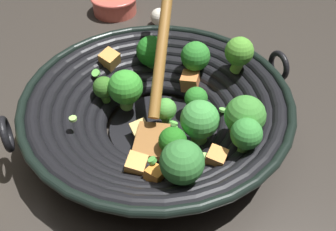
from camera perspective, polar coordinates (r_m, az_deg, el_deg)
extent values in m
plane|color=#332D28|center=(0.62, -1.64, -2.41)|extent=(4.00, 4.00, 0.00)
cylinder|color=black|center=(0.62, -1.64, -2.09)|extent=(0.16, 0.16, 0.01)
torus|color=black|center=(0.61, -1.67, -1.21)|extent=(0.22, 0.22, 0.02)
torus|color=black|center=(0.60, -1.69, -0.63)|extent=(0.25, 0.25, 0.02)
torus|color=black|center=(0.60, -1.70, -0.05)|extent=(0.28, 0.28, 0.02)
torus|color=black|center=(0.59, -1.72, 0.54)|extent=(0.31, 0.31, 0.02)
torus|color=black|center=(0.59, -1.74, 1.15)|extent=(0.35, 0.35, 0.02)
torus|color=black|center=(0.58, -1.75, 1.76)|extent=(0.38, 0.38, 0.02)
torus|color=black|center=(0.58, -1.77, 2.39)|extent=(0.41, 0.41, 0.02)
torus|color=black|center=(0.57, -1.79, 3.03)|extent=(0.43, 0.43, 0.01)
torus|color=black|center=(0.56, -24.12, -2.69)|extent=(0.03, 0.05, 0.05)
torus|color=black|center=(0.66, 17.04, 7.50)|extent=(0.03, 0.05, 0.05)
cylinder|color=#78A14F|center=(0.67, 4.22, 7.35)|extent=(0.03, 0.03, 0.01)
sphere|color=#2C7E2B|center=(0.65, 4.35, 9.30)|extent=(0.05, 0.05, 0.05)
cylinder|color=#76B954|center=(0.55, 11.59, -2.40)|extent=(0.04, 0.04, 0.02)
sphere|color=#3E8733|center=(0.53, 12.06, -0.05)|extent=(0.06, 0.06, 0.06)
cylinder|color=#78C15B|center=(0.52, 11.82, -4.93)|extent=(0.02, 0.02, 0.02)
sphere|color=#388B39|center=(0.50, 12.26, -2.84)|extent=(0.04, 0.04, 0.04)
cylinder|color=#5BA035|center=(0.64, -9.83, 2.77)|extent=(0.02, 0.02, 0.02)
sphere|color=#346B22|center=(0.62, -10.08, 4.39)|extent=(0.04, 0.04, 0.04)
cylinder|color=#73B145|center=(0.63, -6.46, 2.02)|extent=(0.04, 0.04, 0.03)
sphere|color=green|center=(0.61, -6.72, 4.45)|extent=(0.06, 0.06, 0.06)
cylinder|color=#5A9544|center=(0.69, -2.55, 8.07)|extent=(0.02, 0.02, 0.02)
sphere|color=#20721F|center=(0.68, -2.63, 10.11)|extent=(0.06, 0.06, 0.06)
cylinder|color=#78A63E|center=(0.65, 10.80, 7.63)|extent=(0.02, 0.02, 0.02)
sphere|color=#519A31|center=(0.63, 11.17, 9.89)|extent=(0.05, 0.05, 0.05)
cylinder|color=#619E3E|center=(0.47, 2.12, -9.68)|extent=(0.02, 0.02, 0.02)
sphere|color=#367C37|center=(0.45, 2.22, -7.36)|extent=(0.06, 0.06, 0.06)
cylinder|color=#81B24D|center=(0.60, -0.43, -0.63)|extent=(0.02, 0.02, 0.01)
sphere|color=#4A983B|center=(0.59, -0.44, 0.93)|extent=(0.04, 0.04, 0.04)
cylinder|color=#549145|center=(0.63, 4.33, 1.09)|extent=(0.02, 0.02, 0.02)
sphere|color=#287725|center=(0.61, 4.45, 2.71)|extent=(0.04, 0.04, 0.04)
cylinder|color=#74BF53|center=(0.56, 4.82, -3.16)|extent=(0.03, 0.03, 0.02)
sphere|color=green|center=(0.54, 5.03, -0.63)|extent=(0.06, 0.06, 0.06)
cylinder|color=#5BA048|center=(0.55, 0.71, -6.06)|extent=(0.03, 0.03, 0.02)
sphere|color=#22701C|center=(0.52, 0.74, -4.02)|extent=(0.04, 0.04, 0.04)
cube|color=#DCBA66|center=(0.59, -4.34, -2.41)|extent=(0.04, 0.04, 0.03)
cube|color=orange|center=(0.49, -2.06, -9.44)|extent=(0.03, 0.03, 0.03)
cube|color=orange|center=(0.66, 3.54, 5.41)|extent=(0.04, 0.04, 0.04)
cube|color=gold|center=(0.50, -5.07, -7.80)|extent=(0.03, 0.03, 0.04)
cube|color=#DB873F|center=(0.51, 7.66, -6.69)|extent=(0.03, 0.03, 0.03)
cube|color=#D17B3B|center=(0.55, 11.69, -2.32)|extent=(0.04, 0.04, 0.04)
cube|color=#D88F43|center=(0.68, -9.19, 8.67)|extent=(0.04, 0.04, 0.04)
cylinder|color=#56B247|center=(0.48, -2.50, -7.08)|extent=(0.02, 0.01, 0.01)
cylinder|color=#6BC651|center=(0.60, 8.59, 0.87)|extent=(0.01, 0.01, 0.01)
cylinder|color=#99D166|center=(0.52, 5.77, -6.51)|extent=(0.02, 0.02, 0.01)
cylinder|color=#6BC651|center=(0.58, 0.83, -1.23)|extent=(0.02, 0.02, 0.01)
cylinder|color=#6BC651|center=(0.58, 1.08, -2.13)|extent=(0.01, 0.01, 0.01)
cylinder|color=#99D166|center=(0.55, -14.76, -0.50)|extent=(0.01, 0.01, 0.00)
cylinder|color=#6BC651|center=(0.65, -11.30, 6.58)|extent=(0.02, 0.02, 0.01)
cylinder|color=#6BC651|center=(0.51, 8.04, -6.29)|extent=(0.02, 0.02, 0.01)
cube|color=brown|center=(0.56, -2.65, -3.97)|extent=(0.05, 0.07, 0.01)
cylinder|color=olive|center=(0.60, -0.69, 12.90)|extent=(0.02, 0.24, 0.18)
cylinder|color=#D15647|center=(0.97, -8.42, 16.88)|extent=(0.11, 0.11, 0.04)
cylinder|color=#56B247|center=(0.99, -7.91, 17.62)|extent=(0.02, 0.02, 0.01)
cylinder|color=#56B247|center=(0.95, -8.16, 16.53)|extent=(0.01, 0.01, 0.01)
cylinder|color=#99D166|center=(0.98, -9.17, 17.27)|extent=(0.02, 0.02, 0.01)
cylinder|color=#99D166|center=(0.97, -9.71, 16.95)|extent=(0.02, 0.02, 0.01)
sphere|color=silver|center=(0.90, -1.38, 15.25)|extent=(0.04, 0.04, 0.04)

